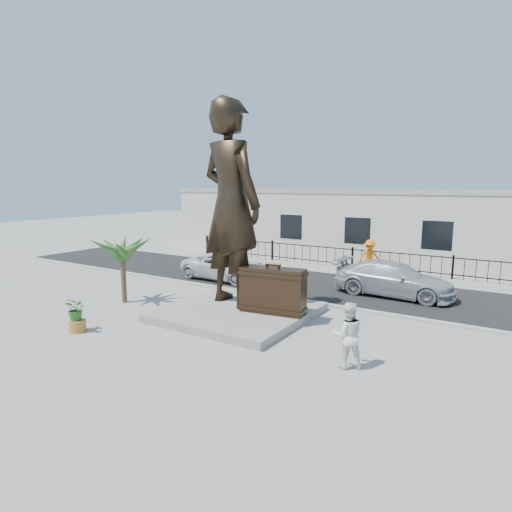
{
  "coord_description": "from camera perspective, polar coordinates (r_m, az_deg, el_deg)",
  "views": [
    {
      "loc": [
        8.46,
        -11.48,
        4.98
      ],
      "look_at": [
        0.0,
        2.0,
        2.3
      ],
      "focal_mm": 30.0,
      "sensor_mm": 36.0,
      "label": 1
    }
  ],
  "objects": [
    {
      "name": "fence",
      "position": [
        26.08,
        12.72,
        -0.35
      ],
      "size": [
        22.0,
        0.1,
        1.2
      ],
      "primitive_type": "cube",
      "color": "black",
      "rests_on": "ground"
    },
    {
      "name": "worker",
      "position": [
        24.67,
        14.9,
        -0.1
      ],
      "size": [
        1.43,
        1.27,
        1.92
      ],
      "primitive_type": "imported",
      "rotation": [
        0.0,
        0.0,
        0.58
      ],
      "color": "orange",
      "rests_on": "far_sidewalk"
    },
    {
      "name": "planter",
      "position": [
        15.99,
        -22.71,
        -8.6
      ],
      "size": [
        0.56,
        0.56,
        0.4
      ],
      "primitive_type": "cylinder",
      "color": "#BD7932",
      "rests_on": "ground"
    },
    {
      "name": "statue",
      "position": [
        16.55,
        -3.34,
        6.94
      ],
      "size": [
        3.24,
        2.52,
        7.85
      ],
      "primitive_type": "imported",
      "rotation": [
        0.0,
        0.0,
        2.89
      ],
      "color": "black",
      "rests_on": "plinth"
    },
    {
      "name": "curb",
      "position": [
        18.74,
        4.09,
        -5.69
      ],
      "size": [
        40.0,
        0.25,
        0.12
      ],
      "primitive_type": "cube",
      "color": "#A5A399",
      "rests_on": "ground"
    },
    {
      "name": "suitcase",
      "position": [
        15.7,
        2.26,
        -4.61
      ],
      "size": [
        2.46,
        1.08,
        1.68
      ],
      "primitive_type": "cube",
      "rotation": [
        0.0,
        0.0,
        0.14
      ],
      "color": "#2F1F13",
      "rests_on": "plinth"
    },
    {
      "name": "car_silver",
      "position": [
        20.2,
        17.88,
        -2.93
      ],
      "size": [
        5.33,
        2.29,
        1.53
      ],
      "primitive_type": "imported",
      "rotation": [
        0.0,
        0.0,
        1.54
      ],
      "color": "#ADAEB1",
      "rests_on": "street"
    },
    {
      "name": "plinth",
      "position": [
        16.49,
        -2.42,
        -7.48
      ],
      "size": [
        5.2,
        5.2,
        0.3
      ],
      "primitive_type": "cube",
      "color": "gray",
      "rests_on": "ground"
    },
    {
      "name": "car_white",
      "position": [
        22.56,
        -4.01,
        -1.42
      ],
      "size": [
        4.97,
        2.41,
        1.36
      ],
      "primitive_type": "imported",
      "rotation": [
        0.0,
        0.0,
        1.54
      ],
      "color": "silver",
      "rests_on": "street"
    },
    {
      "name": "far_sidewalk",
      "position": [
        25.44,
        12.07,
        -1.92
      ],
      "size": [
        40.0,
        2.5,
        0.02
      ],
      "primitive_type": "cube",
      "color": "#9E9991",
      "rests_on": "ground"
    },
    {
      "name": "tourist",
      "position": [
        12.09,
        12.15,
        -10.28
      ],
      "size": [
        1.12,
        1.05,
        1.84
      ],
      "primitive_type": "imported",
      "rotation": [
        0.0,
        0.0,
        3.65
      ],
      "color": "white",
      "rests_on": "ground"
    },
    {
      "name": "ground",
      "position": [
        15.1,
        -4.1,
        -9.72
      ],
      "size": [
        100.0,
        100.0,
        0.0
      ],
      "primitive_type": "plane",
      "color": "#9E9991",
      "rests_on": "ground"
    },
    {
      "name": "shrub",
      "position": [
        15.82,
        -22.85,
        -6.53
      ],
      "size": [
        0.73,
        0.64,
        0.8
      ],
      "primitive_type": "imported",
      "rotation": [
        0.0,
        0.0,
        0.02
      ],
      "color": "#276521",
      "rests_on": "planter"
    },
    {
      "name": "building",
      "position": [
        29.84,
        15.54,
        3.87
      ],
      "size": [
        28.0,
        7.0,
        4.4
      ],
      "primitive_type": "cube",
      "color": "silver",
      "rests_on": "ground"
    },
    {
      "name": "street",
      "position": [
        21.81,
        8.43,
        -3.73
      ],
      "size": [
        40.0,
        7.0,
        0.01
      ],
      "primitive_type": "cube",
      "color": "black",
      "rests_on": "ground"
    },
    {
      "name": "palm_tree",
      "position": [
        19.17,
        -17.1,
        -5.93
      ],
      "size": [
        1.8,
        1.8,
        3.2
      ],
      "primitive_type": null,
      "color": "#2C561F",
      "rests_on": "ground"
    }
  ]
}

